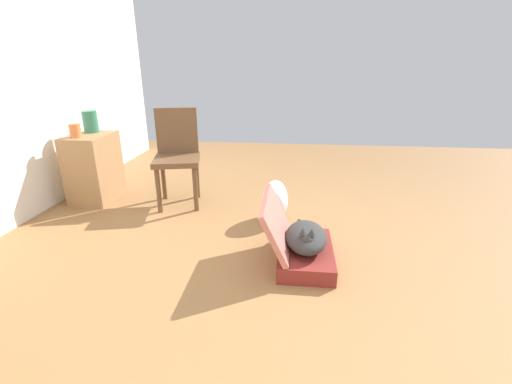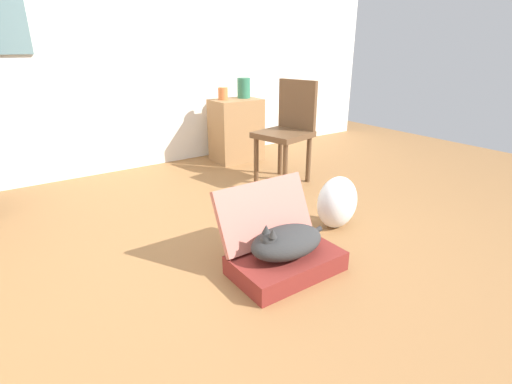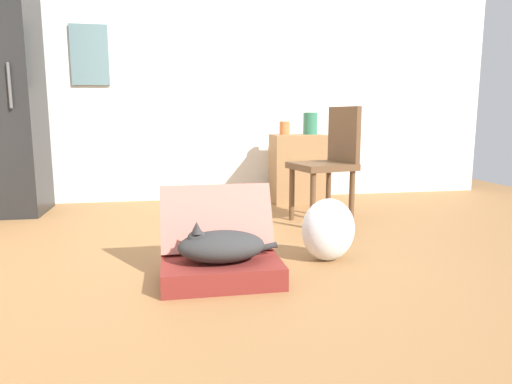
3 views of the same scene
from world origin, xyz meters
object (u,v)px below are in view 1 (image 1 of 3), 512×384
(chair, at_px, (177,153))
(vase_tall, at_px, (75,131))
(side_table, at_px, (94,168))
(vase_short, at_px, (90,122))
(cat, at_px, (306,237))
(plastic_bag_white, at_px, (275,201))
(suitcase_base, at_px, (305,254))

(chair, bearing_deg, vase_tall, 175.99)
(side_table, height_order, vase_short, vase_short)
(vase_tall, bearing_deg, cat, -112.13)
(cat, distance_m, vase_short, 2.46)
(cat, relative_size, vase_tall, 4.11)
(plastic_bag_white, bearing_deg, suitcase_base, -159.11)
(plastic_bag_white, bearing_deg, vase_tall, 83.77)
(vase_short, bearing_deg, chair, -97.38)
(vase_tall, bearing_deg, plastic_bag_white, -96.23)
(suitcase_base, distance_m, cat, 0.14)
(cat, xyz_separation_m, vase_tall, (0.86, 2.13, 0.53))
(vase_tall, bearing_deg, side_table, -19.57)
(suitcase_base, bearing_deg, plastic_bag_white, 20.89)
(vase_tall, height_order, chair, chair)
(plastic_bag_white, xyz_separation_m, vase_tall, (0.20, 1.88, 0.54))
(cat, height_order, plastic_bag_white, plastic_bag_white)
(cat, bearing_deg, vase_short, 62.11)
(plastic_bag_white, height_order, vase_tall, vase_tall)
(suitcase_base, bearing_deg, vase_short, 62.24)
(vase_short, distance_m, chair, 0.95)
(cat, distance_m, vase_tall, 2.36)
(chair, bearing_deg, vase_short, 159.94)
(suitcase_base, bearing_deg, cat, 176.10)
(vase_tall, height_order, vase_short, vase_short)
(vase_tall, bearing_deg, vase_short, -1.92)
(cat, relative_size, plastic_bag_white, 1.41)
(cat, relative_size, side_table, 0.78)
(side_table, bearing_deg, suitcase_base, -115.37)
(cat, xyz_separation_m, plastic_bag_white, (0.66, 0.25, -0.01))
(chair, bearing_deg, cat, -52.25)
(suitcase_base, distance_m, chair, 1.63)
(vase_tall, xyz_separation_m, chair, (0.14, -0.91, -0.23))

